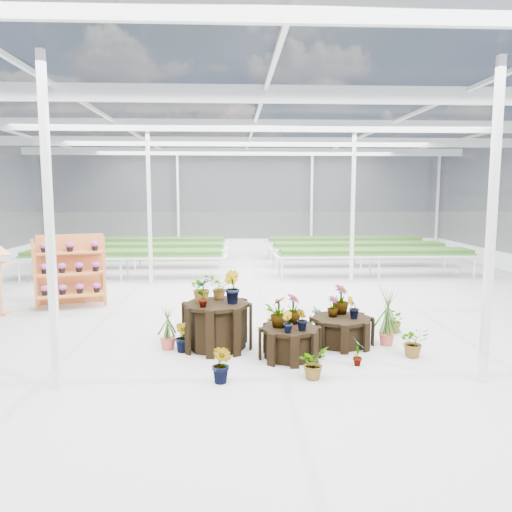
{
  "coord_description": "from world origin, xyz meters",
  "views": [
    {
      "loc": [
        -0.57,
        -10.72,
        2.69
      ],
      "look_at": [
        -0.06,
        0.18,
        1.3
      ],
      "focal_mm": 35.0,
      "sensor_mm": 36.0,
      "label": 1
    }
  ],
  "objects_px": {
    "plinth_tall": "(217,326)",
    "bird_table": "(0,279)",
    "plinth_low": "(341,331)",
    "plinth_mid": "(290,343)",
    "shelf_rack": "(71,271)"
  },
  "relations": [
    {
      "from": "shelf_rack",
      "to": "bird_table",
      "type": "bearing_deg",
      "value": -165.85
    },
    {
      "from": "shelf_rack",
      "to": "bird_table",
      "type": "height_order",
      "value": "shelf_rack"
    },
    {
      "from": "bird_table",
      "to": "plinth_tall",
      "type": "bearing_deg",
      "value": -12.15
    },
    {
      "from": "plinth_mid",
      "to": "shelf_rack",
      "type": "distance_m",
      "value": 6.22
    },
    {
      "from": "shelf_rack",
      "to": "bird_table",
      "type": "xyz_separation_m",
      "value": [
        -1.3,
        -0.76,
        -0.05
      ]
    },
    {
      "from": "plinth_mid",
      "to": "shelf_rack",
      "type": "xyz_separation_m",
      "value": [
        -4.75,
        3.98,
        0.59
      ]
    },
    {
      "from": "plinth_tall",
      "to": "bird_table",
      "type": "bearing_deg",
      "value": 151.62
    },
    {
      "from": "plinth_low",
      "to": "bird_table",
      "type": "bearing_deg",
      "value": 160.33
    },
    {
      "from": "plinth_low",
      "to": "plinth_mid",
      "type": "bearing_deg",
      "value": -145.01
    },
    {
      "from": "bird_table",
      "to": "plinth_low",
      "type": "bearing_deg",
      "value": -3.44
    },
    {
      "from": "bird_table",
      "to": "shelf_rack",
      "type": "bearing_deg",
      "value": 46.41
    },
    {
      "from": "bird_table",
      "to": "plinth_mid",
      "type": "bearing_deg",
      "value": -11.8
    },
    {
      "from": "plinth_mid",
      "to": "shelf_rack",
      "type": "relative_size",
      "value": 0.58
    },
    {
      "from": "shelf_rack",
      "to": "plinth_mid",
      "type": "bearing_deg",
      "value": -55.98
    },
    {
      "from": "shelf_rack",
      "to": "plinth_low",
      "type": "bearing_deg",
      "value": -45.71
    }
  ]
}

